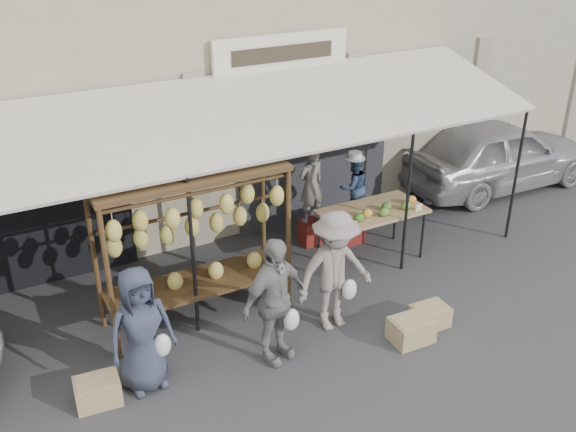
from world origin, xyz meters
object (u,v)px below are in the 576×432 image
at_px(customer_left, 141,330).
at_px(customer_mid, 274,301).
at_px(crate_far, 98,391).
at_px(produce_table, 374,212).
at_px(customer_right, 335,271).
at_px(sedan, 498,154).
at_px(crate_near_a, 411,330).
at_px(vendor_right, 353,187).
at_px(banana_rack, 193,220).
at_px(vendor_left, 311,185).
at_px(crate_near_b, 430,316).

xyz_separation_m(customer_left, customer_mid, (1.62, -0.28, 0.05)).
bearing_deg(crate_far, customer_left, 2.51).
distance_m(produce_table, customer_right, 1.97).
height_order(customer_left, sedan, customer_left).
distance_m(customer_mid, sedan, 7.15).
bearing_deg(crate_near_a, customer_mid, 162.97).
xyz_separation_m(vendor_right, crate_near_a, (-0.83, -2.74, -0.87)).
relative_size(banana_rack, vendor_left, 1.96).
distance_m(crate_near_a, crate_near_b, 0.47).
xyz_separation_m(produce_table, vendor_right, (0.06, 0.70, 0.16)).
relative_size(vendor_left, crate_far, 2.55).
bearing_deg(vendor_left, crate_far, 20.01).
bearing_deg(customer_right, customer_mid, -166.10).
relative_size(customer_left, customer_right, 0.93).
relative_size(banana_rack, produce_table, 1.53).
bearing_deg(crate_far, crate_near_a, -11.25).
height_order(produce_table, sedan, sedan).
xyz_separation_m(vendor_left, customer_mid, (-1.95, -2.46, -0.24)).
distance_m(banana_rack, crate_near_b, 3.55).
bearing_deg(customer_right, produce_table, 40.32).
height_order(customer_left, customer_mid, customer_mid).
relative_size(vendor_left, sedan, 0.32).
relative_size(crate_near_a, crate_far, 1.06).
distance_m(customer_mid, crate_far, 2.35).
distance_m(crate_near_b, crate_far, 4.51).
xyz_separation_m(vendor_left, crate_near_a, (-0.16, -3.01, -0.94)).
xyz_separation_m(vendor_left, customer_right, (-0.91, -2.22, -0.23)).
bearing_deg(vendor_left, crate_near_a, 79.02).
height_order(vendor_left, customer_mid, vendor_left).
height_order(vendor_right, customer_left, customer_left).
bearing_deg(crate_near_a, vendor_right, 73.10).
bearing_deg(customer_left, crate_near_b, -15.60).
bearing_deg(customer_left, crate_near_a, -19.30).
height_order(produce_table, customer_right, customer_right).
relative_size(customer_right, sedan, 0.42).
height_order(vendor_left, customer_right, vendor_left).
relative_size(customer_mid, sedan, 0.41).
xyz_separation_m(vendor_right, customer_left, (-4.25, -1.92, -0.21)).
height_order(banana_rack, crate_near_a, banana_rack).
xyz_separation_m(banana_rack, crate_near_a, (2.33, -1.84, -1.40)).
height_order(crate_near_a, crate_near_b, crate_near_a).
height_order(customer_right, sedan, customer_right).
bearing_deg(vendor_right, crate_far, 21.70).
bearing_deg(customer_left, banana_rack, 37.47).
xyz_separation_m(vendor_left, crate_far, (-4.17, -2.21, -0.95)).
bearing_deg(sedan, crate_far, 107.85).
distance_m(produce_table, crate_near_a, 2.29).
distance_m(vendor_left, customer_left, 4.20).
distance_m(vendor_right, customer_mid, 3.42).
bearing_deg(customer_left, crate_far, 176.79).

